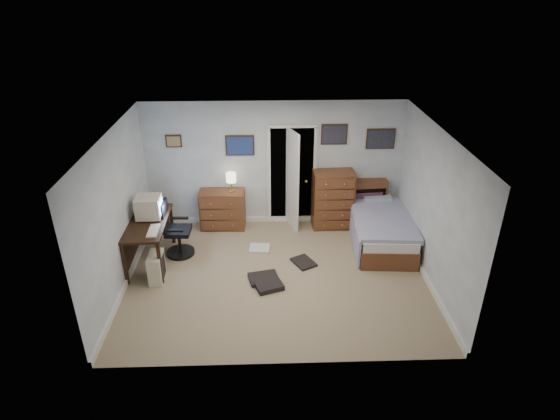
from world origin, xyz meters
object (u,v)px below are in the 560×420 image
at_px(low_dresser, 223,209).
at_px(tall_dresser, 333,199).
at_px(bed, 381,228).
at_px(computer_desk, 143,231).
at_px(office_chair, 175,234).

xyz_separation_m(low_dresser, tall_dresser, (2.19, -0.02, 0.19)).
bearing_deg(bed, computer_desk, -169.15).
height_order(low_dresser, tall_dresser, tall_dresser).
height_order(office_chair, tall_dresser, tall_dresser).
distance_m(computer_desk, low_dresser, 1.80).
xyz_separation_m(computer_desk, bed, (4.28, 0.54, -0.32)).
distance_m(computer_desk, bed, 4.33).
xyz_separation_m(office_chair, bed, (3.79, 0.29, -0.10)).
distance_m(office_chair, bed, 3.80).
relative_size(computer_desk, tall_dresser, 1.21).
distance_m(tall_dresser, bed, 1.12).
height_order(computer_desk, bed, computer_desk).
distance_m(low_dresser, bed, 3.11).
bearing_deg(bed, low_dresser, 170.22).
relative_size(computer_desk, low_dresser, 1.62).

